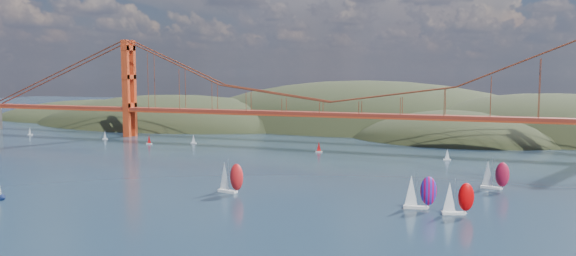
# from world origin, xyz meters

# --- Properties ---
(ground) EXTENTS (1200.00, 1200.00, 0.00)m
(ground) POSITION_xyz_m (0.00, 0.00, 0.00)
(ground) COLOR black
(ground) RESTS_ON ground
(headlands) EXTENTS (725.00, 225.00, 96.00)m
(headlands) POSITION_xyz_m (44.95, 278.29, -12.46)
(headlands) COLOR black
(headlands) RESTS_ON ground
(bridge) EXTENTS (552.00, 12.00, 55.00)m
(bridge) POSITION_xyz_m (-1.75, 180.00, 32.23)
(bridge) COLOR maroon
(bridge) RESTS_ON ground
(racer_0) EXTENTS (9.32, 5.08, 10.45)m
(racer_0) POSITION_xyz_m (2.66, 62.02, 4.94)
(racer_0) COLOR white
(racer_0) RESTS_ON ground
(racer_1) EXTENTS (8.37, 5.07, 9.38)m
(racer_1) POSITION_xyz_m (69.17, 59.10, 4.43)
(racer_1) COLOR white
(racer_1) RESTS_ON ground
(racer_3) EXTENTS (8.83, 5.02, 9.90)m
(racer_3) POSITION_xyz_m (77.90, 96.30, 4.68)
(racer_3) COLOR white
(racer_3) RESTS_ON ground
(racer_rwb) EXTENTS (8.96, 4.72, 10.06)m
(racer_rwb) POSITION_xyz_m (59.18, 61.92, 4.75)
(racer_rwb) COLOR silver
(racer_rwb) RESTS_ON ground
(distant_boat_0) EXTENTS (3.00, 2.00, 4.70)m
(distant_boat_0) POSITION_xyz_m (-178.78, 163.99, 2.41)
(distant_boat_0) COLOR silver
(distant_boat_0) RESTS_ON ground
(distant_boat_1) EXTENTS (3.00, 2.00, 4.70)m
(distant_boat_1) POSITION_xyz_m (-123.70, 162.19, 2.41)
(distant_boat_1) COLOR silver
(distant_boat_1) RESTS_ON ground
(distant_boat_2) EXTENTS (3.00, 2.00, 4.70)m
(distant_boat_2) POSITION_xyz_m (-88.93, 153.20, 2.41)
(distant_boat_2) COLOR silver
(distant_boat_2) RESTS_ON ground
(distant_boat_3) EXTENTS (3.00, 2.00, 4.70)m
(distant_boat_3) POSITION_xyz_m (-68.95, 163.47, 2.41)
(distant_boat_3) COLOR silver
(distant_boat_3) RESTS_ON ground
(distant_boat_8) EXTENTS (3.00, 2.00, 4.70)m
(distant_boat_8) POSITION_xyz_m (59.01, 151.69, 2.41)
(distant_boat_8) COLOR silver
(distant_boat_8) RESTS_ON ground
(distant_boat_9) EXTENTS (3.00, 2.00, 4.70)m
(distant_boat_9) POSITION_xyz_m (1.44, 155.87, 2.41)
(distant_boat_9) COLOR silver
(distant_boat_9) RESTS_ON ground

